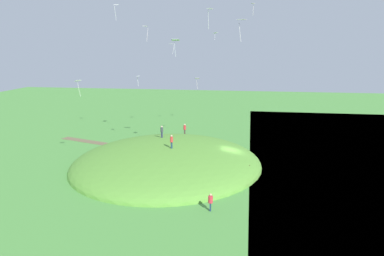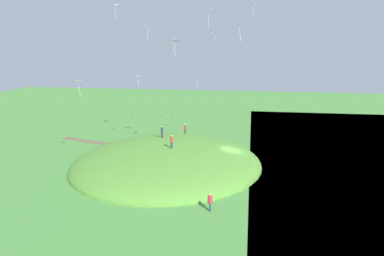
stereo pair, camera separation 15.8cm
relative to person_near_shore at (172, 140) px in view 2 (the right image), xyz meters
name	(u,v)px [view 2 (the right image)]	position (x,y,z in m)	size (l,w,h in m)	color
ground_plane	(232,163)	(-7.41, -2.88, -3.50)	(160.00, 160.00, 0.00)	#4F933F
grass_hill	(167,164)	(0.87, -1.15, -3.50)	(24.19, 26.83, 4.83)	#5A9A37
dirt_path	(98,143)	(13.99, -9.60, -3.48)	(14.26, 1.49, 0.04)	brown
person_near_shore	(172,140)	(0.00, 0.00, 0.00)	(0.49, 0.49, 1.72)	#1A334A
person_watching_kites	(185,128)	(0.76, -13.65, -1.49)	(0.54, 0.54, 1.79)	#3F2F2A
person_with_child	(210,200)	(-6.18, 11.98, -2.43)	(0.45, 0.45, 1.71)	navy
person_on_hilltop	(162,130)	(2.68, -5.95, -0.19)	(0.47, 0.47, 1.71)	navy
kite_0	(138,77)	(6.64, -8.40, 7.02)	(0.52, 0.71, 1.56)	white
kite_1	(216,33)	(-3.74, -16.36, 13.39)	(0.81, 0.94, 1.20)	white
kite_2	(210,11)	(-4.84, 1.84, 15.13)	(0.71, 0.85, 2.18)	white
kite_3	(197,79)	(-1.24, -13.65, 6.32)	(0.69, 0.52, 1.73)	white
kite_4	(116,7)	(9.32, -7.71, 16.74)	(0.70, 0.52, 2.15)	white
kite_5	(146,27)	(5.32, -8.22, 13.99)	(0.78, 1.02, 2.15)	white
kite_6	(241,21)	(-8.39, 6.00, 13.76)	(1.02, 0.84, 2.12)	silver
kite_7	(78,82)	(10.86, 2.09, 7.20)	(0.82, 0.90, 1.99)	silver
kite_8	(253,5)	(-9.45, -13.82, 17.31)	(0.63, 0.76, 1.72)	silver
kite_9	(176,41)	(0.44, -5.22, 12.05)	(1.10, 0.81, 2.31)	silver
kite_10	(172,45)	(3.22, -15.75, 11.61)	(0.80, 0.88, 1.67)	white
mooring_post	(249,170)	(-9.68, 1.32, -2.94)	(0.14, 0.14, 1.11)	brown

